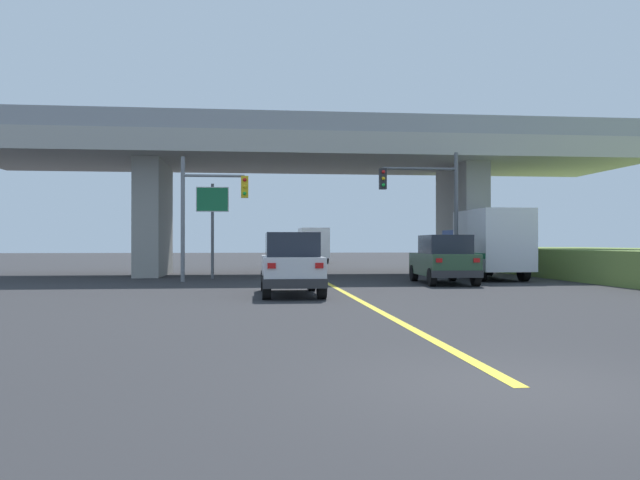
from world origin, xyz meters
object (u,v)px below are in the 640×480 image
Objects in this scene: traffic_signal_farside at (205,204)px; highway_sign at (212,209)px; traffic_signal_nearside at (431,199)px; sedan_oncoming at (288,253)px; semi_truck_distant at (312,245)px; suv_lead at (291,264)px; box_truck at (487,244)px; suv_crossing at (444,259)px.

highway_sign is at bearing 85.90° from traffic_signal_farside.
traffic_signal_nearside is at bearing -12.13° from highway_sign.
semi_truck_distant is at bearing 74.24° from sedan_oncoming.
box_truck is at bearing 40.35° from suv_lead.
sedan_oncoming is (-5.39, 19.72, 0.00)m from suv_crossing.
suv_crossing is at bearing -13.84° from traffic_signal_farside.
highway_sign is (0.16, 2.28, -0.10)m from traffic_signal_farside.
traffic_signal_nearside reaches higher than box_truck.
traffic_signal_farside is 0.82× the size of semi_truck_distant.
suv_lead is 10.66m from traffic_signal_nearside.
box_truck is 0.96× the size of semi_truck_distant.
traffic_signal_nearside is at bearing 48.44° from suv_lead.
box_truck reaches higher than suv_crossing.
box_truck is at bearing 10.62° from traffic_signal_nearside.
semi_truck_distant is (7.03, 24.25, -1.73)m from highway_sign.
traffic_signal_farside is at bearing -177.06° from box_truck.
semi_truck_distant reaches higher than sedan_oncoming.
semi_truck_distant is at bearing 98.21° from suv_crossing.
suv_crossing is (6.65, 5.13, 0.00)m from suv_lead.
box_truck is at bearing 48.34° from suv_crossing.
highway_sign is at bearing 107.73° from suv_lead.
semi_truck_distant is at bearing 96.41° from traffic_signal_nearside.
suv_lead and sedan_oncoming have the same top height.
suv_crossing and sedan_oncoming have the same top height.
suv_lead is at bearing -96.48° from semi_truck_distant.
box_truck is 1.41× the size of sedan_oncoming.
traffic_signal_nearside is (5.58, -17.13, 2.70)m from sedan_oncoming.
box_truck reaches higher than sedan_oncoming.
traffic_signal_farside is at bearing -104.86° from sedan_oncoming.
box_truck is 13.07m from highway_sign.
suv_crossing is 29.12m from semi_truck_distant.
traffic_signal_farside is (-10.16, -0.13, -0.31)m from traffic_signal_nearside.
highway_sign is 25.31m from semi_truck_distant.
box_truck is at bearing -77.27° from semi_truck_distant.
suv_lead is at bearing -139.63° from suv_crossing.
sedan_oncoming is 0.77× the size of traffic_signal_nearside.
highway_sign reaches higher than box_truck.
highway_sign is at bearing 156.97° from suv_crossing.
semi_truck_distant is (-2.96, 26.40, -2.15)m from traffic_signal_nearside.
sedan_oncoming is at bearing 87.10° from suv_lead.
traffic_signal_nearside is at bearing 0.74° from traffic_signal_farside.
traffic_signal_nearside is 1.07× the size of traffic_signal_farside.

